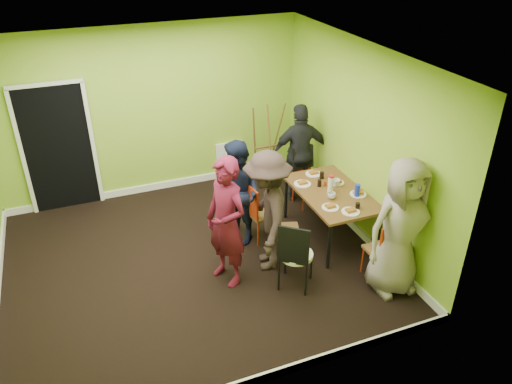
{
  "coord_description": "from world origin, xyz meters",
  "views": [
    {
      "loc": [
        -1.24,
        -5.49,
        4.26
      ],
      "look_at": [
        0.93,
        0.0,
        0.91
      ],
      "focal_mm": 35.0,
      "sensor_mm": 36.0,
      "label": 1
    }
  ],
  "objects_px": {
    "thermos": "(330,185)",
    "person_left_far": "(238,193)",
    "easel": "(267,145)",
    "person_front_end": "(401,228)",
    "blue_bottle": "(357,191)",
    "chair_bentwood": "(295,253)",
    "chair_left_far": "(258,210)",
    "orange_bottle": "(325,183)",
    "person_back_end": "(300,153)",
    "dining_table": "(331,195)",
    "chair_left_near": "(279,226)",
    "chair_back_end": "(302,163)",
    "person_left_near": "(267,212)",
    "person_standing": "(226,223)",
    "chair_front_end": "(385,248)"
  },
  "relations": [
    {
      "from": "orange_bottle",
      "to": "person_standing",
      "type": "relative_size",
      "value": 0.05
    },
    {
      "from": "easel",
      "to": "person_front_end",
      "type": "xyz_separation_m",
      "value": [
        0.42,
        -3.18,
        0.17
      ]
    },
    {
      "from": "person_standing",
      "to": "person_left_near",
      "type": "relative_size",
      "value": 1.04
    },
    {
      "from": "chair_back_end",
      "to": "person_left_near",
      "type": "bearing_deg",
      "value": 42.68
    },
    {
      "from": "chair_front_end",
      "to": "person_front_end",
      "type": "height_order",
      "value": "person_front_end"
    },
    {
      "from": "person_left_near",
      "to": "chair_front_end",
      "type": "bearing_deg",
      "value": 72.67
    },
    {
      "from": "chair_front_end",
      "to": "thermos",
      "type": "xyz_separation_m",
      "value": [
        -0.19,
        1.16,
        0.37
      ]
    },
    {
      "from": "dining_table",
      "to": "chair_left_far",
      "type": "xyz_separation_m",
      "value": [
        -1.02,
        0.31,
        -0.19
      ]
    },
    {
      "from": "dining_table",
      "to": "chair_left_near",
      "type": "relative_size",
      "value": 1.58
    },
    {
      "from": "chair_back_end",
      "to": "person_left_far",
      "type": "distance_m",
      "value": 1.54
    },
    {
      "from": "dining_table",
      "to": "person_front_end",
      "type": "relative_size",
      "value": 0.82
    },
    {
      "from": "thermos",
      "to": "person_left_far",
      "type": "distance_m",
      "value": 1.32
    },
    {
      "from": "dining_table",
      "to": "chair_front_end",
      "type": "xyz_separation_m",
      "value": [
        0.15,
        -1.17,
        -0.19
      ]
    },
    {
      "from": "person_left_far",
      "to": "person_front_end",
      "type": "xyz_separation_m",
      "value": [
        1.46,
        -1.75,
        0.14
      ]
    },
    {
      "from": "thermos",
      "to": "person_front_end",
      "type": "relative_size",
      "value": 0.13
    },
    {
      "from": "person_left_far",
      "to": "person_front_end",
      "type": "relative_size",
      "value": 0.85
    },
    {
      "from": "chair_bentwood",
      "to": "orange_bottle",
      "type": "bearing_deg",
      "value": 85.7
    },
    {
      "from": "dining_table",
      "to": "person_left_far",
      "type": "bearing_deg",
      "value": 162.3
    },
    {
      "from": "person_standing",
      "to": "chair_left_near",
      "type": "bearing_deg",
      "value": 78.94
    },
    {
      "from": "thermos",
      "to": "person_back_end",
      "type": "xyz_separation_m",
      "value": [
        0.11,
        1.2,
        -0.05
      ]
    },
    {
      "from": "easel",
      "to": "person_left_far",
      "type": "height_order",
      "value": "person_left_far"
    },
    {
      "from": "dining_table",
      "to": "person_left_near",
      "type": "bearing_deg",
      "value": -165.06
    },
    {
      "from": "chair_left_far",
      "to": "person_back_end",
      "type": "xyz_separation_m",
      "value": [
        1.1,
        0.89,
        0.32
      ]
    },
    {
      "from": "chair_left_far",
      "to": "chair_left_near",
      "type": "relative_size",
      "value": 0.94
    },
    {
      "from": "orange_bottle",
      "to": "person_left_far",
      "type": "relative_size",
      "value": 0.05
    },
    {
      "from": "easel",
      "to": "person_left_near",
      "type": "xyz_separation_m",
      "value": [
        -0.89,
        -2.15,
        0.1
      ]
    },
    {
      "from": "dining_table",
      "to": "chair_left_near",
      "type": "distance_m",
      "value": 0.96
    },
    {
      "from": "chair_left_near",
      "to": "chair_back_end",
      "type": "distance_m",
      "value": 1.68
    },
    {
      "from": "thermos",
      "to": "person_standing",
      "type": "bearing_deg",
      "value": -166.84
    },
    {
      "from": "dining_table",
      "to": "blue_bottle",
      "type": "distance_m",
      "value": 0.39
    },
    {
      "from": "chair_back_end",
      "to": "chair_front_end",
      "type": "relative_size",
      "value": 1.07
    },
    {
      "from": "chair_back_end",
      "to": "chair_bentwood",
      "type": "distance_m",
      "value": 2.28
    },
    {
      "from": "dining_table",
      "to": "person_left_near",
      "type": "distance_m",
      "value": 1.17
    },
    {
      "from": "person_back_end",
      "to": "chair_bentwood",
      "type": "bearing_deg",
      "value": 70.87
    },
    {
      "from": "orange_bottle",
      "to": "person_back_end",
      "type": "height_order",
      "value": "person_back_end"
    },
    {
      "from": "person_left_far",
      "to": "person_left_near",
      "type": "height_order",
      "value": "person_left_near"
    },
    {
      "from": "chair_front_end",
      "to": "orange_bottle",
      "type": "xyz_separation_m",
      "value": [
        -0.16,
        1.35,
        0.29
      ]
    },
    {
      "from": "chair_left_near",
      "to": "orange_bottle",
      "type": "bearing_deg",
      "value": 132.57
    },
    {
      "from": "blue_bottle",
      "to": "chair_bentwood",
      "type": "bearing_deg",
      "value": -152.96
    },
    {
      "from": "chair_left_far",
      "to": "person_front_end",
      "type": "relative_size",
      "value": 0.49
    },
    {
      "from": "thermos",
      "to": "person_left_far",
      "type": "xyz_separation_m",
      "value": [
        -1.24,
        0.42,
        -0.1
      ]
    },
    {
      "from": "dining_table",
      "to": "person_left_far",
      "type": "xyz_separation_m",
      "value": [
        -1.28,
        0.41,
        0.08
      ]
    },
    {
      "from": "chair_back_end",
      "to": "blue_bottle",
      "type": "relative_size",
      "value": 5.01
    },
    {
      "from": "easel",
      "to": "orange_bottle",
      "type": "height_order",
      "value": "easel"
    },
    {
      "from": "dining_table",
      "to": "person_left_far",
      "type": "distance_m",
      "value": 1.34
    },
    {
      "from": "dining_table",
      "to": "easel",
      "type": "relative_size",
      "value": 1.0
    },
    {
      "from": "person_front_end",
      "to": "chair_back_end",
      "type": "bearing_deg",
      "value": 94.55
    },
    {
      "from": "person_left_far",
      "to": "chair_left_far",
      "type": "bearing_deg",
      "value": 52.1
    },
    {
      "from": "person_left_far",
      "to": "easel",
      "type": "bearing_deg",
      "value": 127.74
    },
    {
      "from": "person_standing",
      "to": "person_front_end",
      "type": "height_order",
      "value": "person_front_end"
    }
  ]
}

